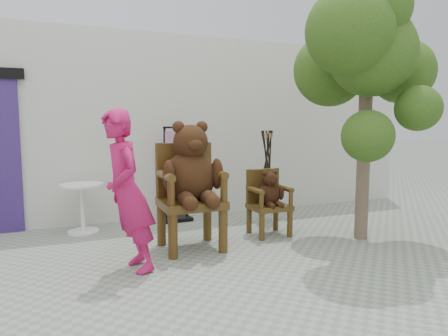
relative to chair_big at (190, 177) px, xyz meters
name	(u,v)px	position (x,y,z in m)	size (l,w,h in m)	color
ground_plane	(250,266)	(0.40, -0.87, -0.90)	(60.00, 60.00, 0.00)	gray
back_wall	(174,127)	(0.40, 2.23, 0.60)	(9.00, 1.00, 3.00)	silver
chair_big	(190,177)	(0.00, 0.00, 0.00)	(0.75, 0.83, 1.59)	#3C280D
chair_small	(268,196)	(1.20, 0.20, -0.35)	(0.52, 0.49, 0.91)	#3C280D
person	(128,192)	(-0.84, -0.52, -0.05)	(0.62, 0.41, 1.70)	#BA1654
cafe_table	(82,202)	(-1.21, 1.29, -0.46)	(0.60, 0.60, 0.70)	white
display_stand	(176,185)	(0.22, 1.48, -0.31)	(0.47, 0.38, 1.51)	black
stool_bucket	(267,181)	(1.56, 0.92, -0.26)	(0.32, 0.32, 1.45)	white
tree	(364,49)	(2.18, -0.49, 1.60)	(2.21, 1.95, 3.36)	brown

